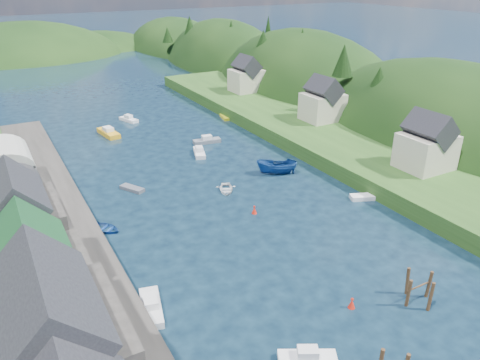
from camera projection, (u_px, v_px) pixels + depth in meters
ground at (176, 155)px, 78.84m from camera, size 600.00×600.00×0.00m
hillside_right at (303, 121)px, 121.81m from camera, size 36.00×245.56×48.00m
far_hills at (61, 80)px, 182.51m from camera, size 103.00×68.00×44.00m
hill_trees at (146, 72)px, 87.04m from camera, size 91.48×148.56×12.57m
quay_left at (59, 291)px, 43.88m from camera, size 12.00×110.00×2.00m
quayside_buildings at (49, 340)px, 29.66m from camera, size 8.00×35.84×12.90m
boat_sheds at (8, 181)px, 56.36m from camera, size 7.00×21.00×7.50m
terrace_right at (331, 141)px, 81.52m from camera, size 16.00×120.00×2.40m
right_bank_cottages at (317, 102)px, 87.58m from camera, size 9.00×59.24×8.41m
piling_cluster_far at (418, 291)px, 43.51m from camera, size 3.24×3.02×3.56m
channel_buoy_near at (352, 303)px, 43.01m from camera, size 0.70×0.70×1.10m
channel_buoy_far at (254, 210)px, 59.74m from camera, size 0.70×0.70×1.10m
moored_boats at (235, 212)px, 58.76m from camera, size 38.22×93.96×2.42m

